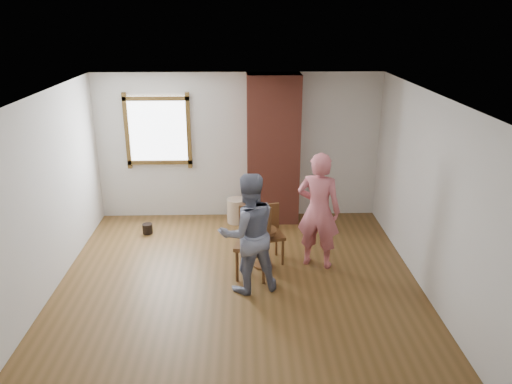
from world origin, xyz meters
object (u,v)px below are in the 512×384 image
at_px(stoneware_crock, 237,211).
at_px(side_table, 263,241).
at_px(dining_chair_left, 254,238).
at_px(person_pink, 319,211).
at_px(man, 248,233).
at_px(dining_chair_right, 268,230).

xyz_separation_m(stoneware_crock, side_table, (0.40, -1.66, 0.19)).
bearing_deg(dining_chair_left, stoneware_crock, 109.10).
relative_size(side_table, person_pink, 0.35).
height_order(dining_chair_left, side_table, dining_chair_left).
xyz_separation_m(man, person_pink, (1.02, 0.66, 0.04)).
bearing_deg(man, stoneware_crock, -101.96).
bearing_deg(person_pink, stoneware_crock, -32.07).
distance_m(stoneware_crock, dining_chair_right, 1.54).
relative_size(dining_chair_right, side_table, 1.43).
bearing_deg(side_table, man, -109.56).
relative_size(stoneware_crock, dining_chair_left, 0.44).
distance_m(dining_chair_left, side_table, 0.29).
bearing_deg(person_pink, side_table, 23.96).
bearing_deg(dining_chair_left, side_table, 65.44).
distance_m(dining_chair_left, man, 0.51).
bearing_deg(person_pink, dining_chair_left, 35.43).
xyz_separation_m(dining_chair_left, side_table, (0.14, 0.20, -0.15)).
bearing_deg(dining_chair_right, side_table, -123.88).
relative_size(dining_chair_right, person_pink, 0.50).
bearing_deg(man, dining_chair_right, -126.29).
bearing_deg(dining_chair_left, man, -89.27).
distance_m(dining_chair_left, person_pink, 1.02).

